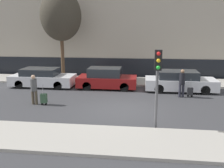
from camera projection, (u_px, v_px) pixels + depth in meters
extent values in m
plane|color=#38383A|center=(122.00, 110.00, 12.83)|extent=(80.00, 80.00, 0.00)
cube|color=#A39E93|center=(114.00, 140.00, 9.18)|extent=(28.00, 2.50, 0.12)
cube|color=#A39E93|center=(130.00, 81.00, 19.60)|extent=(28.00, 3.00, 0.12)
cube|color=#A89E8C|center=(133.00, 3.00, 22.08)|extent=(28.00, 3.50, 12.62)
cube|color=black|center=(131.00, 68.00, 21.56)|extent=(27.44, 0.06, 1.60)
cube|color=silver|center=(43.00, 80.00, 17.96)|extent=(4.51, 1.92, 0.70)
cube|color=#23282D|center=(40.00, 72.00, 17.86)|extent=(2.48, 1.69, 0.48)
cylinder|color=black|center=(58.00, 86.00, 17.00)|extent=(0.60, 0.18, 0.60)
cylinder|color=black|center=(66.00, 80.00, 18.68)|extent=(0.60, 0.18, 0.60)
cylinder|color=black|center=(19.00, 84.00, 17.33)|extent=(0.60, 0.18, 0.60)
cylinder|color=black|center=(30.00, 80.00, 19.01)|extent=(0.60, 0.18, 0.60)
cube|color=maroon|center=(107.00, 81.00, 17.46)|extent=(4.07, 1.88, 0.70)
cube|color=#23282D|center=(105.00, 72.00, 17.34)|extent=(2.24, 1.66, 0.61)
cylinder|color=black|center=(124.00, 87.00, 16.52)|extent=(0.60, 0.18, 0.60)
cylinder|color=black|center=(126.00, 82.00, 18.17)|extent=(0.60, 0.18, 0.60)
cylinder|color=black|center=(87.00, 86.00, 16.82)|extent=(0.60, 0.18, 0.60)
cylinder|color=black|center=(92.00, 81.00, 18.48)|extent=(0.60, 0.18, 0.60)
cube|color=silver|center=(180.00, 84.00, 16.67)|extent=(4.63, 1.88, 0.70)
cube|color=#23282D|center=(178.00, 75.00, 16.56)|extent=(2.54, 1.65, 0.52)
cylinder|color=black|center=(205.00, 90.00, 15.71)|extent=(0.60, 0.18, 0.60)
cylinder|color=black|center=(199.00, 84.00, 17.36)|extent=(0.60, 0.18, 0.60)
cylinder|color=black|center=(159.00, 89.00, 16.06)|extent=(0.60, 0.18, 0.60)
cylinder|color=black|center=(158.00, 83.00, 17.70)|extent=(0.60, 0.18, 0.60)
cylinder|color=#4C4233|center=(36.00, 98.00, 13.69)|extent=(0.15, 0.15, 0.77)
cylinder|color=#4C4233|center=(33.00, 97.00, 13.73)|extent=(0.15, 0.15, 0.77)
cylinder|color=#4C4C4C|center=(34.00, 85.00, 13.55)|extent=(0.34, 0.34, 0.67)
sphere|color=tan|center=(33.00, 77.00, 13.46)|extent=(0.22, 0.22, 0.22)
cube|color=#335138|center=(44.00, 98.00, 13.60)|extent=(0.32, 0.24, 0.50)
cylinder|color=black|center=(42.00, 104.00, 13.68)|extent=(0.12, 0.03, 0.12)
cylinder|color=black|center=(46.00, 104.00, 13.66)|extent=(0.12, 0.03, 0.12)
cylinder|color=gray|center=(43.00, 89.00, 13.42)|extent=(0.02, 0.19, 0.53)
cylinder|color=#23232D|center=(183.00, 91.00, 15.17)|extent=(0.15, 0.15, 0.80)
cylinder|color=#23232D|center=(180.00, 91.00, 15.15)|extent=(0.15, 0.15, 0.80)
cylinder|color=black|center=(182.00, 79.00, 15.00)|extent=(0.34, 0.34, 0.69)
sphere|color=#936B4C|center=(183.00, 71.00, 14.90)|extent=(0.22, 0.22, 0.22)
cube|color=#262628|center=(190.00, 91.00, 15.22)|extent=(0.32, 0.24, 0.45)
cylinder|color=black|center=(188.00, 96.00, 15.30)|extent=(0.12, 0.03, 0.12)
cylinder|color=black|center=(192.00, 96.00, 15.27)|extent=(0.12, 0.03, 0.12)
cylinder|color=gray|center=(191.00, 84.00, 15.04)|extent=(0.02, 0.19, 0.53)
cylinder|color=#515154|center=(157.00, 90.00, 10.11)|extent=(0.12, 0.12, 3.29)
cube|color=black|center=(158.00, 60.00, 9.67)|extent=(0.28, 0.24, 0.80)
sphere|color=red|center=(159.00, 54.00, 9.46)|extent=(0.15, 0.15, 0.15)
sphere|color=gold|center=(158.00, 61.00, 9.52)|extent=(0.15, 0.15, 0.15)
sphere|color=green|center=(158.00, 68.00, 9.58)|extent=(0.15, 0.15, 0.15)
torus|color=black|center=(190.00, 78.00, 18.69)|extent=(0.72, 0.06, 0.72)
torus|color=black|center=(176.00, 78.00, 18.82)|extent=(0.72, 0.06, 0.72)
cylinder|color=maroon|center=(183.00, 75.00, 18.71)|extent=(1.00, 0.05, 0.05)
cylinder|color=maroon|center=(181.00, 73.00, 18.69)|extent=(0.04, 0.04, 0.40)
cylinder|color=#4C3826|center=(63.00, 57.00, 19.84)|extent=(0.28, 0.28, 3.51)
ellipsoid|color=#383328|center=(61.00, 16.00, 19.15)|extent=(3.16, 3.16, 3.86)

